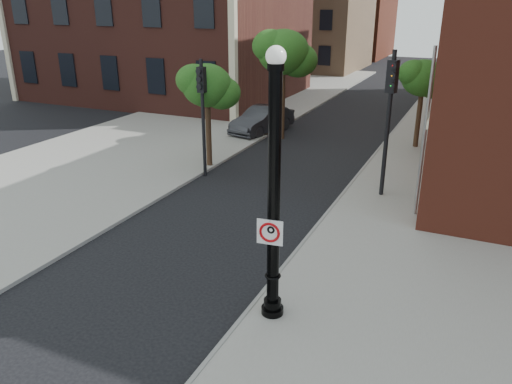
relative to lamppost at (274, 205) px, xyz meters
The scene contains 15 objects.
ground 3.85m from the lamppost, behind, with size 120.00×120.00×0.00m, color black.
sidewalk_right 10.94m from the lamppost, 71.33° to the left, with size 8.00×60.00×0.12m, color gray.
sidewalk_left 21.62m from the lamppost, 122.80° to the left, with size 10.00×50.00×0.12m, color gray.
curb_edge 10.41m from the lamppost, 93.22° to the left, with size 0.10×60.00×0.14m, color gray.
bg_building_tan_a 46.49m from the lamppost, 108.36° to the left, with size 12.00×12.00×12.00m, color #987253.
bg_building_red 59.87m from the lamppost, 104.14° to the left, with size 12.00×12.00×10.00m, color maroon.
lamppost is the anchor object (origin of this frame).
no_parking_sign 0.59m from the lamppost, 96.34° to the right, with size 0.58×0.11×0.58m.
parked_car 17.52m from the lamppost, 114.65° to the left, with size 1.52×4.37×1.44m, color #2C2C31.
traffic_signal_left 10.38m from the lamppost, 128.65° to the left, with size 0.30×0.39×4.80m.
traffic_signal_right 8.76m from the lamppost, 84.92° to the left, with size 0.40×0.46×5.37m.
utility_pole 7.66m from the lamppost, 73.43° to the left, with size 0.11×0.11×5.65m, color #999999.
street_tree_a 11.48m from the lamppost, 126.57° to the left, with size 2.50×2.26×4.50m.
street_tree_b 16.26m from the lamppost, 110.77° to the left, with size 3.11×2.81×5.60m.
street_tree_c 16.11m from the lamppost, 86.37° to the left, with size 2.41×2.18×4.34m.
Camera 1 is at (6.34, -9.12, 6.93)m, focal length 35.00 mm.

